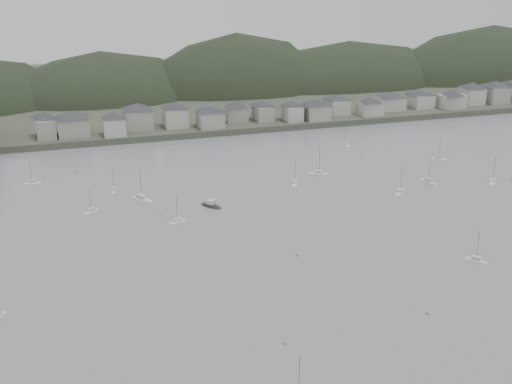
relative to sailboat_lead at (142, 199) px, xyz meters
name	(u,v)px	position (x,y,z in m)	size (l,w,h in m)	color
ground	(358,324)	(34.82, -95.44, -0.17)	(900.00, 900.00, 0.00)	slate
far_shore_land	(152,89)	(34.82, 199.56, 1.33)	(900.00, 250.00, 3.00)	#383D2D
forested_ridge	(167,116)	(39.66, 173.96, -11.45)	(851.55, 103.94, 102.57)	black
waterfront_town	(286,108)	(85.41, 87.90, 8.49)	(451.48, 28.46, 12.92)	gray
sailboat_lead	(142,199)	(0.00, 0.00, 0.00)	(8.40, 9.63, 13.30)	silver
moored_fleet	(263,230)	(31.29, -38.19, 0.01)	(256.28, 166.79, 13.20)	silver
motor_launch_far	(211,206)	(21.18, -13.60, 0.12)	(7.55, 8.72, 4.03)	black
mooring_buoys	(271,229)	(33.91, -37.91, -0.02)	(183.17, 137.11, 0.70)	#BB6B3E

